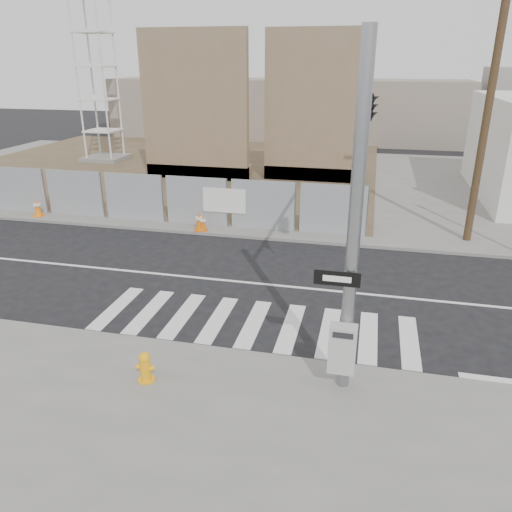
% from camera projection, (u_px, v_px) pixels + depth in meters
% --- Properties ---
extents(ground, '(100.00, 100.00, 0.00)m').
position_uv_depth(ground, '(272.00, 285.00, 15.55)').
color(ground, black).
rests_on(ground, ground).
extents(sidewalk_far, '(50.00, 20.00, 0.12)m').
position_uv_depth(sidewalk_far, '(321.00, 183.00, 28.21)').
color(sidewalk_far, slate).
rests_on(sidewalk_far, ground).
extents(signal_pole, '(0.96, 5.87, 7.00)m').
position_uv_depth(signal_pole, '(364.00, 143.00, 11.42)').
color(signal_pole, gray).
rests_on(signal_pole, sidewalk_near).
extents(chain_link_fence, '(24.60, 0.04, 2.00)m').
position_uv_depth(chain_link_fence, '(71.00, 193.00, 21.78)').
color(chain_link_fence, gray).
rests_on(chain_link_fence, sidewalk_far).
extents(concrete_wall_left, '(6.00, 1.30, 8.00)m').
position_uv_depth(concrete_wall_left, '(196.00, 121.00, 27.64)').
color(concrete_wall_left, brown).
rests_on(concrete_wall_left, sidewalk_far).
extents(concrete_wall_right, '(5.50, 1.30, 8.00)m').
position_uv_depth(concrete_wall_right, '(315.00, 122.00, 27.17)').
color(concrete_wall_right, brown).
rests_on(concrete_wall_right, sidewalk_far).
extents(crane_tower, '(2.60, 2.60, 18.15)m').
position_uv_depth(crane_tower, '(90.00, 16.00, 30.80)').
color(crane_tower, slate).
rests_on(crane_tower, sidewalk_far).
extents(utility_pole_right, '(1.60, 0.28, 10.00)m').
position_uv_depth(utility_pole_right, '(489.00, 101.00, 17.25)').
color(utility_pole_right, '#463520').
rests_on(utility_pole_right, sidewalk_far).
extents(fire_hydrant, '(0.48, 0.48, 0.69)m').
position_uv_depth(fire_hydrant, '(145.00, 367.00, 10.62)').
color(fire_hydrant, '#F6A10D').
rests_on(fire_hydrant, sidewalk_near).
extents(traffic_cone_b, '(0.44, 0.44, 0.80)m').
position_uv_depth(traffic_cone_b, '(37.00, 207.00, 21.84)').
color(traffic_cone_b, orange).
rests_on(traffic_cone_b, sidewalk_far).
extents(traffic_cone_c, '(0.53, 0.53, 0.80)m').
position_uv_depth(traffic_cone_c, '(199.00, 221.00, 20.00)').
color(traffic_cone_c, '#D5640B').
rests_on(traffic_cone_c, sidewalk_far).
extents(traffic_cone_d, '(0.36, 0.36, 0.67)m').
position_uv_depth(traffic_cone_d, '(203.00, 223.00, 19.99)').
color(traffic_cone_d, '#DC5B0B').
rests_on(traffic_cone_d, sidewalk_far).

